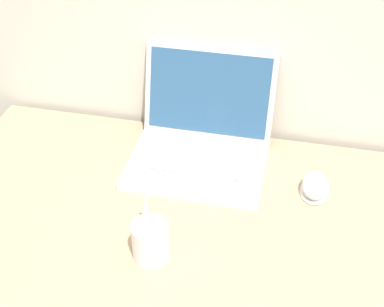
# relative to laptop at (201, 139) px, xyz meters

# --- Properties ---
(laptop) EXTENTS (0.35, 0.32, 0.25)m
(laptop) POSITION_rel_laptop_xyz_m (0.00, 0.00, 0.00)
(laptop) COLOR silver
(laptop) RESTS_ON desk
(drink_cup) EXTENTS (0.08, 0.08, 0.20)m
(drink_cup) POSITION_rel_laptop_xyz_m (-0.03, -0.36, -0.01)
(drink_cup) COLOR white
(drink_cup) RESTS_ON desk
(computer_mouse) EXTENTS (0.07, 0.10, 0.04)m
(computer_mouse) POSITION_rel_laptop_xyz_m (0.30, -0.08, -0.04)
(computer_mouse) COLOR white
(computer_mouse) RESTS_ON desk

